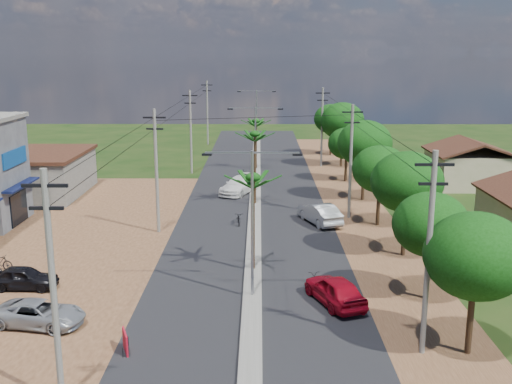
% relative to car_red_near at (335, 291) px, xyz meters
% --- Properties ---
extents(ground, '(160.00, 160.00, 0.00)m').
position_rel_car_red_near_xyz_m(ground, '(-4.32, 0.79, -0.76)').
color(ground, black).
rests_on(ground, ground).
extents(road, '(12.00, 110.00, 0.04)m').
position_rel_car_red_near_xyz_m(road, '(-4.32, 15.79, -0.74)').
color(road, black).
rests_on(road, ground).
extents(median, '(1.00, 90.00, 0.18)m').
position_rel_car_red_near_xyz_m(median, '(-4.32, 18.79, -0.67)').
color(median, '#605E56').
rests_on(median, ground).
extents(dirt_lot_west, '(18.00, 46.00, 0.04)m').
position_rel_car_red_near_xyz_m(dirt_lot_west, '(-19.32, 8.79, -0.74)').
color(dirt_lot_west, '#502F1B').
rests_on(dirt_lot_west, ground).
extents(dirt_shoulder_east, '(5.00, 90.00, 0.03)m').
position_rel_car_red_near_xyz_m(dirt_shoulder_east, '(4.18, 15.79, -0.74)').
color(dirt_shoulder_east, '#502F1B').
rests_on(dirt_shoulder_east, ground).
extents(low_shed, '(10.40, 10.40, 3.95)m').
position_rel_car_red_near_xyz_m(low_shed, '(-25.32, 24.79, 1.21)').
color(low_shed, '#605E56').
rests_on(low_shed, ground).
extents(house_east_far, '(7.60, 7.50, 4.60)m').
position_rel_car_red_near_xyz_m(house_east_far, '(16.68, 28.79, 1.64)').
color(house_east_far, '#9B9369').
rests_on(house_east_far, ground).
extents(tree_east_a, '(4.40, 4.40, 6.37)m').
position_rel_car_red_near_xyz_m(tree_east_a, '(5.18, -5.21, 3.73)').
color(tree_east_a, black).
rests_on(tree_east_a, ground).
extents(tree_east_b, '(4.00, 4.00, 5.83)m').
position_rel_car_red_near_xyz_m(tree_east_b, '(4.98, 0.79, 3.36)').
color(tree_east_b, black).
rests_on(tree_east_b, ground).
extents(tree_east_c, '(4.60, 4.60, 6.83)m').
position_rel_car_red_near_xyz_m(tree_east_c, '(5.38, 7.79, 4.11)').
color(tree_east_c, black).
rests_on(tree_east_c, ground).
extents(tree_east_d, '(4.20, 4.20, 6.13)m').
position_rel_car_red_near_xyz_m(tree_east_d, '(5.08, 14.79, 3.58)').
color(tree_east_d, black).
rests_on(tree_east_d, ground).
extents(tree_east_e, '(4.80, 4.80, 7.14)m').
position_rel_car_red_near_xyz_m(tree_east_e, '(5.28, 22.79, 4.33)').
color(tree_east_e, black).
rests_on(tree_east_e, ground).
extents(tree_east_f, '(3.80, 3.80, 5.52)m').
position_rel_car_red_near_xyz_m(tree_east_f, '(4.88, 30.79, 3.13)').
color(tree_east_f, black).
rests_on(tree_east_f, ground).
extents(tree_east_g, '(5.00, 5.00, 7.38)m').
position_rel_car_red_near_xyz_m(tree_east_g, '(5.48, 38.79, 4.48)').
color(tree_east_g, black).
rests_on(tree_east_g, ground).
extents(tree_east_h, '(4.40, 4.40, 6.52)m').
position_rel_car_red_near_xyz_m(tree_east_h, '(5.18, 46.79, 3.88)').
color(tree_east_h, black).
rests_on(tree_east_h, ground).
extents(palm_median_near, '(2.00, 2.00, 6.15)m').
position_rel_car_red_near_xyz_m(palm_median_near, '(-4.32, 4.79, 4.78)').
color(palm_median_near, black).
rests_on(palm_median_near, ground).
extents(palm_median_mid, '(2.00, 2.00, 6.55)m').
position_rel_car_red_near_xyz_m(palm_median_mid, '(-4.32, 20.79, 5.14)').
color(palm_median_mid, black).
rests_on(palm_median_mid, ground).
extents(palm_median_far, '(2.00, 2.00, 5.85)m').
position_rel_car_red_near_xyz_m(palm_median_far, '(-4.32, 36.79, 4.50)').
color(palm_median_far, black).
rests_on(palm_median_far, ground).
extents(streetlight_near, '(5.10, 0.18, 8.00)m').
position_rel_car_red_near_xyz_m(streetlight_near, '(-4.32, 0.79, 4.03)').
color(streetlight_near, gray).
rests_on(streetlight_near, ground).
extents(streetlight_mid, '(5.10, 0.18, 8.00)m').
position_rel_car_red_near_xyz_m(streetlight_mid, '(-4.32, 25.79, 4.03)').
color(streetlight_mid, gray).
rests_on(streetlight_mid, ground).
extents(streetlight_far, '(5.10, 0.18, 8.00)m').
position_rel_car_red_near_xyz_m(streetlight_far, '(-4.32, 50.79, 4.03)').
color(streetlight_far, gray).
rests_on(streetlight_far, ground).
extents(utility_pole_w_a, '(1.60, 0.24, 9.00)m').
position_rel_car_red_near_xyz_m(utility_pole_w_a, '(-11.32, -9.21, 4.00)').
color(utility_pole_w_a, '#605E56').
rests_on(utility_pole_w_a, ground).
extents(utility_pole_w_b, '(1.60, 0.24, 9.00)m').
position_rel_car_red_near_xyz_m(utility_pole_w_b, '(-11.32, 12.79, 4.00)').
color(utility_pole_w_b, '#605E56').
rests_on(utility_pole_w_b, ground).
extents(utility_pole_w_c, '(1.60, 0.24, 9.00)m').
position_rel_car_red_near_xyz_m(utility_pole_w_c, '(-11.32, 34.79, 4.00)').
color(utility_pole_w_c, '#605E56').
rests_on(utility_pole_w_c, ground).
extents(utility_pole_w_d, '(1.60, 0.24, 9.00)m').
position_rel_car_red_near_xyz_m(utility_pole_w_d, '(-11.32, 55.79, 4.00)').
color(utility_pole_w_d, '#605E56').
rests_on(utility_pole_w_d, ground).
extents(utility_pole_e_a, '(1.60, 0.24, 9.00)m').
position_rel_car_red_near_xyz_m(utility_pole_e_a, '(3.18, -5.21, 4.00)').
color(utility_pole_e_a, '#605E56').
rests_on(utility_pole_e_a, ground).
extents(utility_pole_e_b, '(1.60, 0.24, 9.00)m').
position_rel_car_red_near_xyz_m(utility_pole_e_b, '(3.18, 16.79, 4.00)').
color(utility_pole_e_b, '#605E56').
rests_on(utility_pole_e_b, ground).
extents(utility_pole_e_c, '(1.60, 0.24, 9.00)m').
position_rel_car_red_near_xyz_m(utility_pole_e_c, '(3.18, 38.79, 4.00)').
color(utility_pole_e_c, '#605E56').
rests_on(utility_pole_e_c, ground).
extents(car_red_near, '(3.25, 4.79, 1.51)m').
position_rel_car_red_near_xyz_m(car_red_near, '(0.00, 0.00, 0.00)').
color(car_red_near, maroon).
rests_on(car_red_near, ground).
extents(car_silver_mid, '(3.28, 5.07, 1.58)m').
position_rel_car_red_near_xyz_m(car_silver_mid, '(0.68, 15.11, 0.03)').
color(car_silver_mid, gray).
rests_on(car_silver_mid, ground).
extents(car_white_far, '(4.13, 5.72, 1.54)m').
position_rel_car_red_near_xyz_m(car_white_far, '(-5.82, 25.14, 0.01)').
color(car_white_far, silver).
rests_on(car_white_far, ground).
extents(car_parked_silver, '(4.70, 2.82, 1.22)m').
position_rel_car_red_near_xyz_m(car_parked_silver, '(-14.50, -2.65, -0.15)').
color(car_parked_silver, gray).
rests_on(car_parked_silver, ground).
extents(car_parked_dark, '(3.80, 1.64, 1.28)m').
position_rel_car_red_near_xyz_m(car_parked_dark, '(-17.02, 1.97, -0.12)').
color(car_parked_dark, black).
rests_on(car_parked_dark, ground).
extents(moto_rider_east, '(1.03, 1.94, 0.97)m').
position_rel_car_red_near_xyz_m(moto_rider_east, '(-0.82, 1.59, -0.27)').
color(moto_rider_east, black).
rests_on(moto_rider_east, ground).
extents(moto_rider_west_a, '(0.78, 1.86, 0.96)m').
position_rel_car_red_near_xyz_m(moto_rider_west_a, '(-5.52, 14.84, -0.28)').
color(moto_rider_west_a, black).
rests_on(moto_rider_west_a, ground).
extents(moto_rider_west_b, '(0.97, 1.60, 0.93)m').
position_rel_car_red_near_xyz_m(moto_rider_west_b, '(-5.52, 31.74, -0.29)').
color(moto_rider_west_b, black).
rests_on(moto_rider_west_b, ground).
extents(roadside_sign, '(0.49, 1.13, 0.98)m').
position_rel_car_red_near_xyz_m(roadside_sign, '(-9.82, -5.21, -0.27)').
color(roadside_sign, '#A20F20').
rests_on(roadside_sign, ground).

